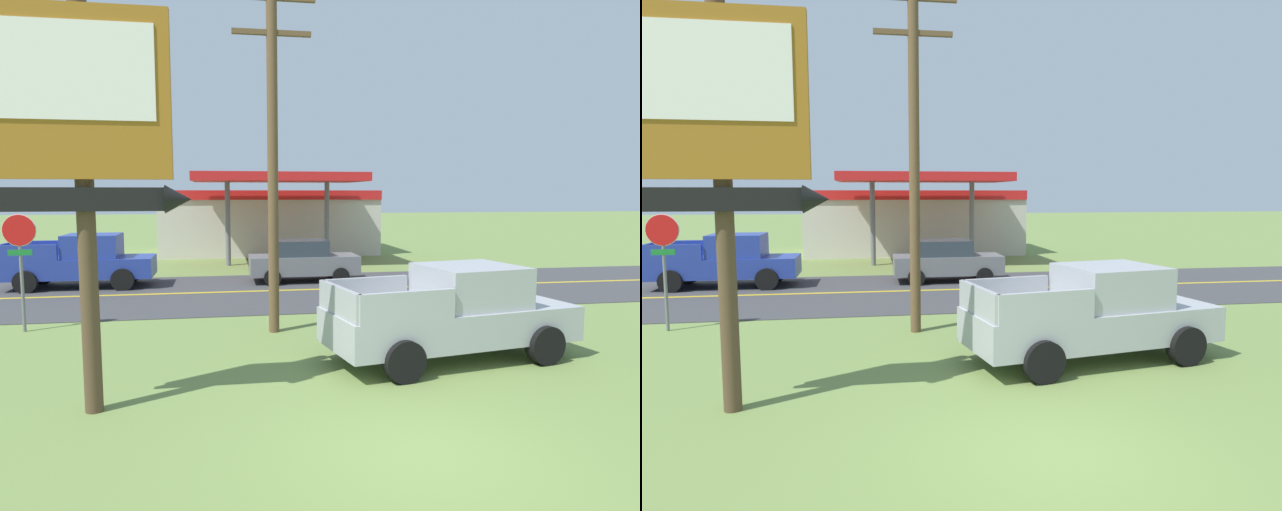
{
  "view_description": "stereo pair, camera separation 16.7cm",
  "coord_description": "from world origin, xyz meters",
  "views": [
    {
      "loc": [
        -2.59,
        -6.92,
        3.46
      ],
      "look_at": [
        0.0,
        8.0,
        1.8
      ],
      "focal_mm": 32.04,
      "sensor_mm": 36.0,
      "label": 1
    },
    {
      "loc": [
        -2.42,
        -6.94,
        3.46
      ],
      "look_at": [
        0.0,
        8.0,
        1.8
      ],
      "focal_mm": 32.04,
      "sensor_mm": 36.0,
      "label": 2
    }
  ],
  "objects": [
    {
      "name": "car_grey_near_lane",
      "position": [
        0.52,
        15.0,
        0.83
      ],
      "size": [
        4.2,
        2.0,
        1.64
      ],
      "color": "slate",
      "rests_on": "ground"
    },
    {
      "name": "utility_pole",
      "position": [
        -1.32,
        7.09,
        4.59
      ],
      "size": [
        2.1,
        0.26,
        8.54
      ],
      "color": "brown",
      "rests_on": "ground"
    },
    {
      "name": "gas_station",
      "position": [
        0.13,
        26.2,
        1.94
      ],
      "size": [
        12.0,
        11.5,
        4.4
      ],
      "color": "beige",
      "rests_on": "ground"
    },
    {
      "name": "road_centre_line",
      "position": [
        0.0,
        13.0,
        0.02
      ],
      "size": [
        126.0,
        0.2,
        0.01
      ],
      "primitive_type": "cube",
      "color": "gold",
      "rests_on": "road_asphalt"
    },
    {
      "name": "motel_sign",
      "position": [
        -4.58,
        2.21,
        4.34
      ],
      "size": [
        2.94,
        0.54,
        6.5
      ],
      "color": "brown",
      "rests_on": "ground"
    },
    {
      "name": "pickup_silver_parked_on_lawn",
      "position": [
        2.14,
        4.09,
        0.96
      ],
      "size": [
        5.47,
        2.93,
        1.96
      ],
      "color": "#A8AAAF",
      "rests_on": "ground"
    },
    {
      "name": "pickup_blue_on_road",
      "position": [
        -7.62,
        15.0,
        0.96
      ],
      "size": [
        5.2,
        2.24,
        1.96
      ],
      "color": "#233893",
      "rests_on": "ground"
    },
    {
      "name": "stop_sign",
      "position": [
        -7.5,
        8.15,
        2.03
      ],
      "size": [
        0.8,
        0.08,
        2.95
      ],
      "color": "slate",
      "rests_on": "ground"
    },
    {
      "name": "ground_plane",
      "position": [
        0.0,
        0.0,
        0.0
      ],
      "size": [
        180.0,
        180.0,
        0.0
      ],
      "primitive_type": "plane",
      "color": "olive"
    },
    {
      "name": "road_asphalt",
      "position": [
        0.0,
        13.0,
        0.01
      ],
      "size": [
        140.0,
        8.0,
        0.02
      ],
      "primitive_type": "cube",
      "color": "#3D3D3F",
      "rests_on": "ground"
    }
  ]
}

